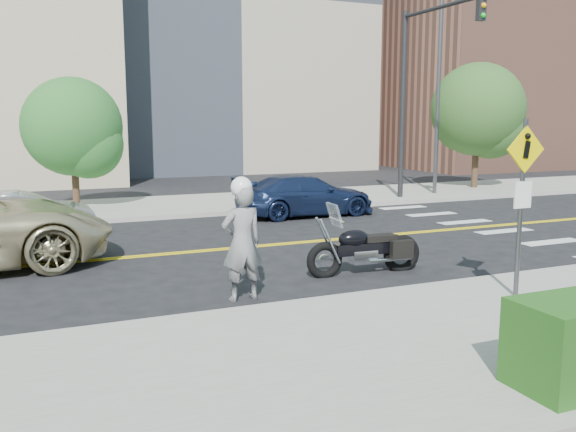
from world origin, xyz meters
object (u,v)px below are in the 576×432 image
Objects in this scene: pedestrian_sign at (522,191)px; motorcyclist at (242,239)px; parked_car_blue at (306,195)px; motorcycle at (365,238)px; parked_car_silver at (24,214)px.

pedestrian_sign reaches higher than motorcyclist.
pedestrian_sign reaches higher than parked_car_blue.
motorcycle is 9.64m from parked_car_silver.
pedestrian_sign is 1.38× the size of motorcyclist.
motorcycle is 0.53× the size of parked_car_blue.
motorcycle is 7.72m from parked_car_blue.
motorcyclist is 8.71m from parked_car_silver.
parked_car_silver is at bearing -69.70° from motorcyclist.
motorcyclist is 0.47× the size of parked_car_blue.
parked_car_blue reaches higher than parked_car_silver.
pedestrian_sign is 3.39m from motorcycle.
parked_car_silver is at bearing 91.34° from parked_car_blue.
pedestrian_sign is at bearing 149.68° from motorcyclist.
parked_car_silver is (-6.44, 7.17, -0.14)m from motorcycle.
pedestrian_sign is at bearing -143.29° from parked_car_silver.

